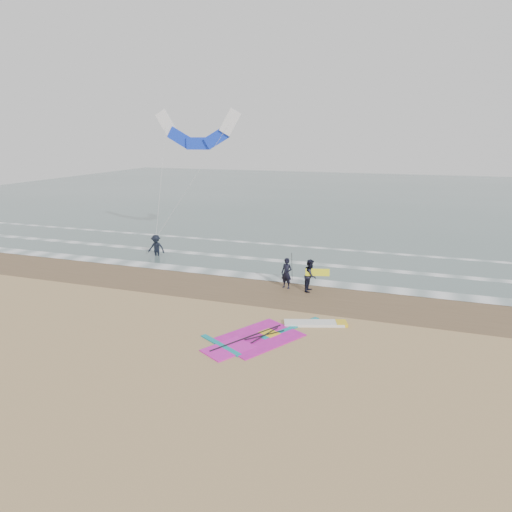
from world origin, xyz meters
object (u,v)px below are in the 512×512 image
(person_standing, at_px, (287,273))
(person_wading, at_px, (156,243))
(windsurf_rig, at_px, (275,334))
(person_walking, at_px, (310,275))
(surf_kite, at_px, (198,133))

(person_standing, relative_size, person_wading, 0.92)
(windsurf_rig, height_order, person_walking, person_walking)
(person_standing, bearing_deg, surf_kite, 155.81)
(windsurf_rig, height_order, person_standing, person_standing)
(surf_kite, bearing_deg, windsurf_rig, -53.04)
(person_walking, bearing_deg, windsurf_rig, 177.74)
(windsurf_rig, xyz_separation_m, person_walking, (0.21, 6.08, 0.86))
(person_walking, height_order, person_wading, person_wading)
(person_walking, xyz_separation_m, surf_kite, (-9.73, 6.58, 7.54))
(windsurf_rig, bearing_deg, surf_kite, 126.96)
(person_standing, xyz_separation_m, person_walking, (1.36, -0.04, 0.03))
(person_wading, height_order, surf_kite, surf_kite)
(person_standing, bearing_deg, person_wading, 174.23)
(person_standing, xyz_separation_m, surf_kite, (-8.37, 6.53, 7.57))
(person_wading, bearing_deg, windsurf_rig, -46.11)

